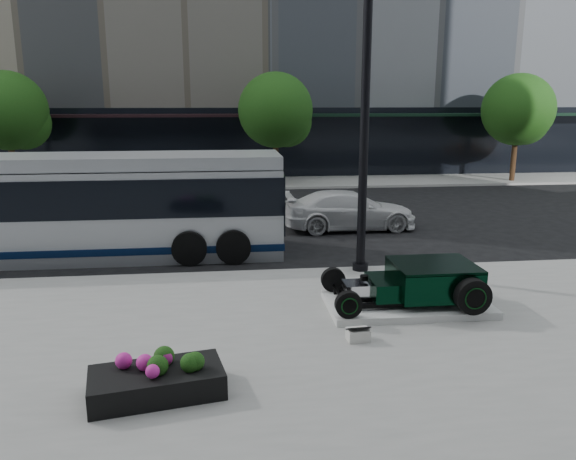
{
  "coord_description": "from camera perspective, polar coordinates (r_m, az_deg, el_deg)",
  "views": [
    {
      "loc": [
        -1.72,
        -15.97,
        4.44
      ],
      "look_at": [
        -0.12,
        -2.14,
        1.2
      ],
      "focal_mm": 35.0,
      "sensor_mm": 36.0,
      "label": 1
    }
  ],
  "objects": [
    {
      "name": "ground",
      "position": [
        16.66,
        -0.45,
        -2.35
      ],
      "size": [
        120.0,
        120.0,
        0.0
      ],
      "primitive_type": "plane",
      "color": "black",
      "rests_on": "ground"
    },
    {
      "name": "display_plinth",
      "position": [
        12.31,
        11.98,
        -7.37
      ],
      "size": [
        3.4,
        1.8,
        0.15
      ],
      "primitive_type": "cube",
      "color": "silver",
      "rests_on": "sidewalk_near"
    },
    {
      "name": "street_trees",
      "position": [
        29.19,
        -0.99,
        11.79
      ],
      "size": [
        29.8,
        3.8,
        5.7
      ],
      "color": "black",
      "rests_on": "sidewalk_far"
    },
    {
      "name": "hot_rod",
      "position": [
        12.25,
        13.58,
        -5.07
      ],
      "size": [
        3.22,
        2.0,
        0.81
      ],
      "color": "black",
      "rests_on": "display_plinth"
    },
    {
      "name": "sidewalk_far",
      "position": [
        30.34,
        -3.3,
        4.79
      ],
      "size": [
        70.0,
        4.0,
        0.12
      ],
      "primitive_type": "cube",
      "color": "gray",
      "rests_on": "ground"
    },
    {
      "name": "lamppost",
      "position": [
        14.15,
        7.74,
        9.23
      ],
      "size": [
        0.4,
        0.4,
        7.34
      ],
      "color": "black",
      "rests_on": "sidewalk_near"
    },
    {
      "name": "info_plaque",
      "position": [
        10.55,
        7.14,
        -10.44
      ],
      "size": [
        0.42,
        0.32,
        0.31
      ],
      "color": "silver",
      "rests_on": "sidewalk_near"
    },
    {
      "name": "white_sedan",
      "position": [
        19.71,
        6.25,
        2.01
      ],
      "size": [
        4.68,
        2.0,
        1.34
      ],
      "primitive_type": "imported",
      "rotation": [
        0.0,
        0.0,
        1.6
      ],
      "color": "silver",
      "rests_on": "ground"
    },
    {
      "name": "transit_bus",
      "position": [
        17.14,
        -21.25,
        2.29
      ],
      "size": [
        12.12,
        2.88,
        2.92
      ],
      "color": "#AAAEB3",
      "rests_on": "ground"
    },
    {
      "name": "flower_planter",
      "position": [
        8.9,
        -13.19,
        -14.64
      ],
      "size": [
        2.11,
        1.33,
        0.64
      ],
      "color": "black",
      "rests_on": "sidewalk_near"
    }
  ]
}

